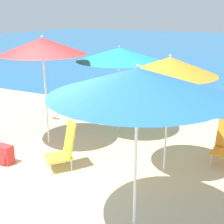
# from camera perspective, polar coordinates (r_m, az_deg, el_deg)

# --- Properties ---
(ground_plane) EXTENTS (60.00, 60.00, 0.00)m
(ground_plane) POSITION_cam_1_polar(r_m,az_deg,el_deg) (5.43, -12.97, -13.35)
(ground_plane) COLOR #D1BA89
(beach_umbrella_blue) EXTENTS (2.09, 2.09, 2.22)m
(beach_umbrella_blue) POSITION_cam_1_polar(r_m,az_deg,el_deg) (3.55, 4.70, 5.50)
(beach_umbrella_blue) COLOR white
(beach_umbrella_blue) RESTS_ON ground
(beach_umbrella_orange) EXTENTS (1.57, 1.57, 2.11)m
(beach_umbrella_orange) POSITION_cam_1_polar(r_m,az_deg,el_deg) (5.27, 10.52, 8.25)
(beach_umbrella_orange) COLOR white
(beach_umbrella_orange) RESTS_ON ground
(beach_umbrella_red) EXTENTS (1.77, 1.77, 2.33)m
(beach_umbrella_red) POSITION_cam_1_polar(r_m,az_deg,el_deg) (6.56, -12.58, 11.70)
(beach_umbrella_red) COLOR white
(beach_umbrella_red) RESTS_ON ground
(beach_umbrella_teal) EXTENTS (1.96, 1.96, 2.05)m
(beach_umbrella_teal) POSITION_cam_1_polar(r_m,az_deg,el_deg) (7.16, 1.28, 10.50)
(beach_umbrella_teal) COLOR white
(beach_umbrella_teal) RESTS_ON ground
(beach_chair_yellow) EXTENTS (0.64, 0.66, 0.88)m
(beach_chair_yellow) POSITION_cam_1_polar(r_m,az_deg,el_deg) (5.80, -8.64, -6.28)
(beach_chair_yellow) COLOR silver
(beach_chair_yellow) RESTS_ON ground
(backpack_red) EXTENTS (0.33, 0.23, 0.36)m
(backpack_red) POSITION_cam_1_polar(r_m,az_deg,el_deg) (6.34, -19.11, -7.38)
(backpack_red) COLOR red
(backpack_red) RESTS_ON ground
(seagull) EXTENTS (0.27, 0.11, 0.23)m
(seagull) POSITION_cam_1_polar(r_m,az_deg,el_deg) (8.57, -10.52, -0.40)
(seagull) COLOR gold
(seagull) RESTS_ON ground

